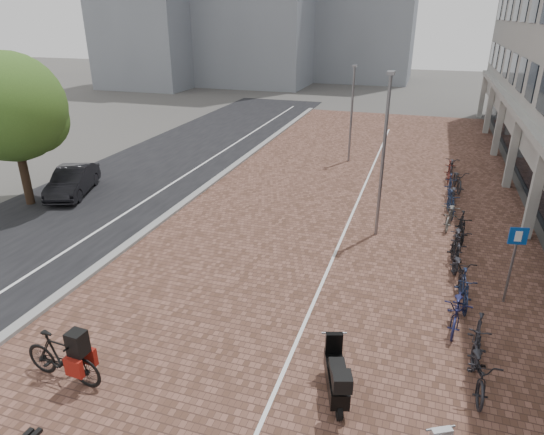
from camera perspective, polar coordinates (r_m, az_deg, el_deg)
The scene contains 14 objects.
ground at distance 12.41m, azimuth -8.93°, elevation -16.13°, with size 140.00×140.00×0.00m, color #474442.
plaza_brick at distance 22.03m, azimuth 9.81°, elevation 2.15°, with size 14.50×42.00×0.04m, color brown.
street_asphalt at distance 25.80m, azimuth -15.13°, elevation 4.81°, with size 8.00×50.00×0.03m, color black.
curb at distance 23.94m, azimuth -7.22°, elevation 4.18°, with size 0.35×42.00×0.14m, color gray.
lane_line at distance 24.79m, azimuth -11.22°, elevation 4.47°, with size 0.12×44.00×0.00m, color white.
parking_line at distance 22.00m, azimuth 10.33°, elevation 2.15°, with size 0.10×30.00×0.00m, color white.
car_dark at distance 24.04m, azimuth -22.81°, elevation 4.05°, with size 1.37×3.94×1.30m, color black.
hero_bike at distance 12.20m, azimuth -23.87°, elevation -15.03°, with size 2.13×0.72×1.48m.
scooter_mid at distance 10.96m, azimuth 7.73°, elevation -18.07°, with size 0.57×1.81×1.24m, color black, non-canonical shape.
parking_sign at distance 15.01m, azimuth 27.05°, elevation -3.85°, with size 0.50×0.14×2.43m.
lamp_near at distance 17.67m, azimuth 13.15°, elevation 6.81°, with size 0.12×0.12×5.99m, color slate.
lamp_far at distance 27.21m, azimuth 9.50°, elevation 11.96°, with size 0.12×0.12×5.26m, color slate.
street_tree at distance 22.82m, azimuth -28.42°, elevation 11.27°, with size 4.48×4.48×6.52m.
bike_row at distance 19.01m, azimuth 21.29°, elevation -1.00°, with size 1.36×18.10×1.05m.
Camera 1 is at (4.68, -8.43, 7.82)m, focal length 31.39 mm.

